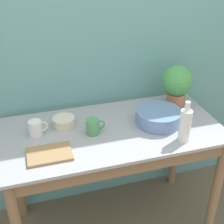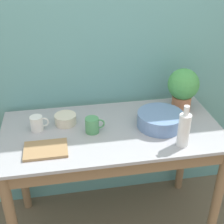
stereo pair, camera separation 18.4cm
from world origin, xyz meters
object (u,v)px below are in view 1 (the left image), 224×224
(bowl_small_cream, at_px, (64,122))
(bottle_tall, at_px, (185,125))
(bowl_wash_large, at_px, (158,117))
(mug_white, at_px, (36,128))
(potted_plant, at_px, (177,84))
(tray_board, at_px, (49,154))
(mug_green, at_px, (93,126))

(bowl_small_cream, bearing_deg, bottle_tall, -28.58)
(bowl_wash_large, height_order, mug_white, mug_white)
(potted_plant, distance_m, mug_white, 0.96)
(bottle_tall, height_order, tray_board, bottle_tall)
(potted_plant, xyz_separation_m, bowl_small_cream, (-0.77, -0.04, -0.14))
(mug_green, bearing_deg, bottle_tall, -24.63)
(mug_green, xyz_separation_m, tray_board, (-0.28, -0.14, -0.04))
(potted_plant, distance_m, mug_green, 0.65)
(mug_white, bearing_deg, potted_plant, 5.37)
(bowl_small_cream, bearing_deg, tray_board, -114.45)
(mug_green, relative_size, bowl_small_cream, 0.88)
(bottle_tall, relative_size, mug_green, 2.10)
(potted_plant, relative_size, mug_green, 2.47)
(bottle_tall, bearing_deg, tray_board, 174.10)
(bowl_wash_large, height_order, bowl_small_cream, bowl_wash_large)
(potted_plant, height_order, bowl_small_cream, potted_plant)
(bowl_wash_large, relative_size, mug_white, 2.54)
(mug_white, xyz_separation_m, bowl_small_cream, (0.17, 0.05, -0.02))
(bottle_tall, relative_size, bowl_small_cream, 1.84)
(tray_board, bearing_deg, bowl_wash_large, 11.14)
(mug_white, relative_size, bowl_small_cream, 0.83)
(mug_green, bearing_deg, bowl_small_cream, 140.91)
(mug_green, relative_size, tray_board, 0.50)
(bowl_wash_large, distance_m, mug_green, 0.42)
(bowl_wash_large, bearing_deg, bowl_small_cream, 167.11)
(bowl_small_cream, height_order, tray_board, bowl_small_cream)
(bowl_wash_large, bearing_deg, potted_plant, 40.85)
(mug_green, distance_m, bowl_small_cream, 0.20)
(bottle_tall, xyz_separation_m, bowl_small_cream, (-0.64, 0.35, -0.07))
(potted_plant, xyz_separation_m, bottle_tall, (-0.14, -0.39, -0.06))
(potted_plant, relative_size, mug_white, 2.61)
(bowl_wash_large, height_order, tray_board, bowl_wash_large)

